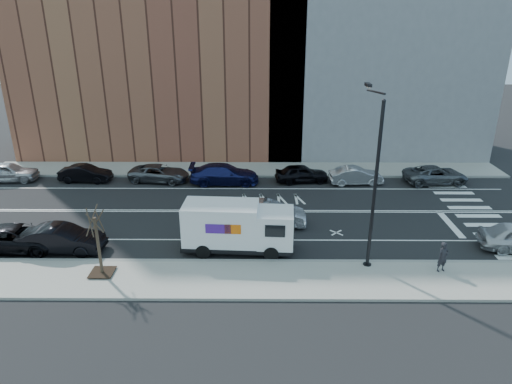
{
  "coord_description": "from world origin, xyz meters",
  "views": [
    {
      "loc": [
        1.16,
        -28.86,
        12.82
      ],
      "look_at": [
        0.95,
        0.06,
        1.4
      ],
      "focal_mm": 32.0,
      "sensor_mm": 36.0,
      "label": 1
    }
  ],
  "objects_px": {
    "driving_sedan": "(269,214)",
    "pedestrian": "(443,257)",
    "far_parked_b": "(85,174)",
    "far_parked_a": "(8,172)",
    "fedex_van": "(237,227)"
  },
  "relations": [
    {
      "from": "fedex_van",
      "to": "driving_sedan",
      "type": "distance_m",
      "value": 3.96
    },
    {
      "from": "fedex_van",
      "to": "driving_sedan",
      "type": "height_order",
      "value": "fedex_van"
    },
    {
      "from": "far_parked_a",
      "to": "driving_sedan",
      "type": "height_order",
      "value": "far_parked_a"
    },
    {
      "from": "driving_sedan",
      "to": "pedestrian",
      "type": "distance_m",
      "value": 10.66
    },
    {
      "from": "fedex_van",
      "to": "driving_sedan",
      "type": "bearing_deg",
      "value": 64.51
    },
    {
      "from": "driving_sedan",
      "to": "pedestrian",
      "type": "xyz_separation_m",
      "value": [
        8.94,
        -5.81,
        0.2
      ]
    },
    {
      "from": "far_parked_a",
      "to": "driving_sedan",
      "type": "xyz_separation_m",
      "value": [
        20.99,
        -8.07,
        -0.01
      ]
    },
    {
      "from": "far_parked_a",
      "to": "pedestrian",
      "type": "distance_m",
      "value": 32.99
    },
    {
      "from": "far_parked_b",
      "to": "driving_sedan",
      "type": "bearing_deg",
      "value": -115.68
    },
    {
      "from": "fedex_van",
      "to": "far_parked_a",
      "type": "distance_m",
      "value": 22.31
    },
    {
      "from": "driving_sedan",
      "to": "far_parked_a",
      "type": "bearing_deg",
      "value": 72.4
    },
    {
      "from": "fedex_van",
      "to": "far_parked_b",
      "type": "xyz_separation_m",
      "value": [
        -12.81,
        11.45,
        -0.84
      ]
    },
    {
      "from": "far_parked_a",
      "to": "pedestrian",
      "type": "relative_size",
      "value": 2.81
    },
    {
      "from": "fedex_van",
      "to": "far_parked_a",
      "type": "relative_size",
      "value": 1.38
    },
    {
      "from": "fedex_van",
      "to": "far_parked_a",
      "type": "bearing_deg",
      "value": 152.3
    }
  ]
}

